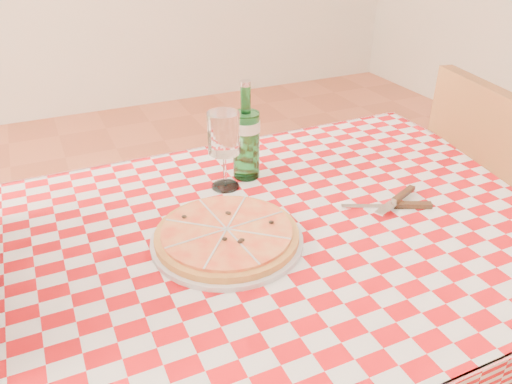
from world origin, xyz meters
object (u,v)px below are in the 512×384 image
(pizza_plate, at_px, (227,234))
(water_bottle, at_px, (246,131))
(dining_table, at_px, (276,266))
(chair_near, at_px, (493,219))
(wine_glass, at_px, (224,151))

(pizza_plate, height_order, water_bottle, water_bottle)
(dining_table, distance_m, chair_near, 0.76)
(water_bottle, xyz_separation_m, wine_glass, (-0.07, -0.03, -0.03))
(water_bottle, bearing_deg, pizza_plate, -121.45)
(dining_table, xyz_separation_m, chair_near, (0.74, 0.06, -0.12))
(pizza_plate, distance_m, wine_glass, 0.24)
(dining_table, height_order, chair_near, chair_near)
(dining_table, xyz_separation_m, pizza_plate, (-0.11, -0.00, 0.12))
(water_bottle, relative_size, wine_glass, 1.29)
(dining_table, relative_size, water_bottle, 4.97)
(dining_table, bearing_deg, water_bottle, 81.37)
(pizza_plate, bearing_deg, wine_glass, 69.25)
(dining_table, distance_m, wine_glass, 0.29)
(chair_near, xyz_separation_m, pizza_plate, (-0.86, -0.06, 0.23))
(pizza_plate, bearing_deg, dining_table, 2.10)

